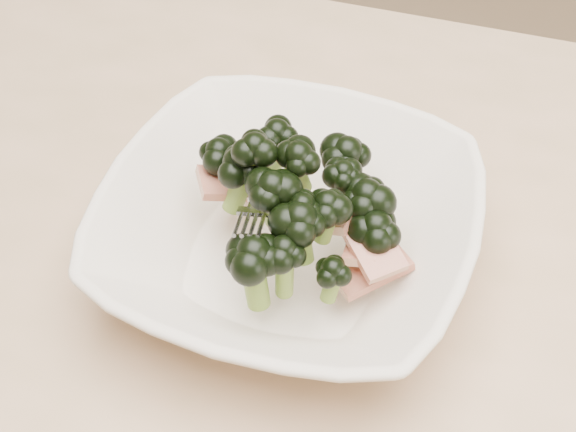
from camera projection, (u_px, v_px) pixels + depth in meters
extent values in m
cube|color=tan|center=(397.00, 341.00, 0.60)|extent=(1.20, 0.80, 0.04)
cylinder|color=tan|center=(65.00, 205.00, 1.21)|extent=(0.06, 0.06, 0.71)
imported|color=silver|center=(288.00, 230.00, 0.60)|extent=(0.29, 0.29, 0.07)
cylinder|color=olive|center=(273.00, 209.00, 0.56)|extent=(0.02, 0.02, 0.04)
ellipsoid|color=black|center=(272.00, 186.00, 0.54)|extent=(0.04, 0.04, 0.03)
cylinder|color=olive|center=(302.00, 225.00, 0.55)|extent=(0.02, 0.02, 0.04)
ellipsoid|color=black|center=(302.00, 205.00, 0.54)|extent=(0.03, 0.03, 0.02)
cylinder|color=olive|center=(256.00, 173.00, 0.57)|extent=(0.03, 0.02, 0.05)
ellipsoid|color=black|center=(255.00, 146.00, 0.55)|extent=(0.03, 0.03, 0.03)
cylinder|color=olive|center=(298.00, 176.00, 0.57)|extent=(0.02, 0.02, 0.03)
ellipsoid|color=black|center=(298.00, 155.00, 0.55)|extent=(0.03, 0.03, 0.03)
cylinder|color=olive|center=(221.00, 175.00, 0.62)|extent=(0.02, 0.02, 0.04)
ellipsoid|color=black|center=(219.00, 151.00, 0.60)|extent=(0.03, 0.03, 0.03)
cylinder|color=olive|center=(326.00, 224.00, 0.56)|extent=(0.02, 0.02, 0.03)
ellipsoid|color=black|center=(327.00, 204.00, 0.55)|extent=(0.03, 0.03, 0.03)
cylinder|color=olive|center=(300.00, 240.00, 0.55)|extent=(0.02, 0.02, 0.04)
ellipsoid|color=black|center=(300.00, 218.00, 0.53)|extent=(0.04, 0.04, 0.03)
cylinder|color=olive|center=(365.00, 217.00, 0.59)|extent=(0.02, 0.02, 0.04)
ellipsoid|color=black|center=(367.00, 195.00, 0.57)|extent=(0.04, 0.04, 0.03)
cylinder|color=olive|center=(277.00, 155.00, 0.63)|extent=(0.02, 0.02, 0.04)
ellipsoid|color=black|center=(277.00, 132.00, 0.61)|extent=(0.04, 0.04, 0.03)
cylinder|color=olive|center=(255.00, 280.00, 0.55)|extent=(0.02, 0.02, 0.05)
ellipsoid|color=black|center=(254.00, 253.00, 0.53)|extent=(0.04, 0.04, 0.03)
cylinder|color=olive|center=(374.00, 246.00, 0.58)|extent=(0.02, 0.02, 0.03)
ellipsoid|color=black|center=(376.00, 226.00, 0.57)|extent=(0.04, 0.04, 0.03)
cylinder|color=olive|center=(342.00, 191.00, 0.59)|extent=(0.02, 0.01, 0.03)
ellipsoid|color=black|center=(343.00, 172.00, 0.58)|extent=(0.03, 0.03, 0.02)
cylinder|color=olive|center=(240.00, 188.00, 0.59)|extent=(0.03, 0.03, 0.04)
ellipsoid|color=black|center=(238.00, 163.00, 0.57)|extent=(0.04, 0.04, 0.03)
cylinder|color=olive|center=(332.00, 285.00, 0.55)|extent=(0.02, 0.02, 0.03)
ellipsoid|color=black|center=(333.00, 269.00, 0.54)|extent=(0.03, 0.03, 0.02)
cylinder|color=olive|center=(345.00, 174.00, 0.62)|extent=(0.02, 0.02, 0.04)
ellipsoid|color=black|center=(347.00, 151.00, 0.60)|extent=(0.04, 0.04, 0.03)
cylinder|color=olive|center=(284.00, 274.00, 0.55)|extent=(0.01, 0.01, 0.04)
ellipsoid|color=black|center=(284.00, 249.00, 0.53)|extent=(0.03, 0.03, 0.03)
cube|color=maroon|center=(371.00, 269.00, 0.58)|extent=(0.06, 0.06, 0.02)
cube|color=maroon|center=(362.00, 207.00, 0.59)|extent=(0.05, 0.05, 0.02)
cube|color=maroon|center=(233.00, 184.00, 0.60)|extent=(0.06, 0.05, 0.02)
cube|color=maroon|center=(342.00, 212.00, 0.58)|extent=(0.03, 0.05, 0.02)
cube|color=maroon|center=(364.00, 246.00, 0.58)|extent=(0.03, 0.04, 0.02)
cube|color=maroon|center=(375.00, 250.00, 0.56)|extent=(0.05, 0.05, 0.02)
cube|color=maroon|center=(247.00, 166.00, 0.64)|extent=(0.05, 0.06, 0.01)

